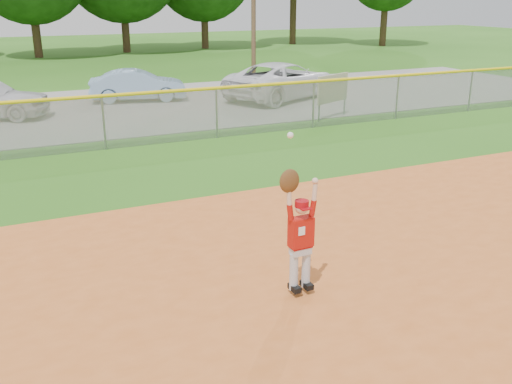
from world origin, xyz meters
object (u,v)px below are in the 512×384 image
car_blue (138,85)px  sponsor_sign (333,90)px  car_white_b (282,80)px  ballplayer (299,231)px

car_blue → sponsor_sign: size_ratio=2.37×
car_blue → sponsor_sign: (5.34, -6.14, 0.36)m
car_blue → car_white_b: 5.88m
sponsor_sign → car_blue: bearing=131.0°
car_white_b → ballplayer: 16.36m
ballplayer → car_blue: bearing=84.1°
car_white_b → ballplayer: (-7.27, -14.65, 0.24)m
car_blue → sponsor_sign: sponsor_sign is taller
sponsor_sign → ballplayer: ballplayer is taller
car_white_b → sponsor_sign: (-0.21, -4.20, 0.24)m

